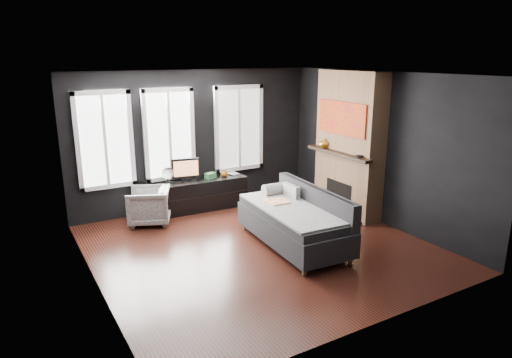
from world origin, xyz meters
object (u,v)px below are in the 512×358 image
mug (224,173)px  mantel_vase (324,143)px  media_console (202,194)px  sofa (293,218)px  armchair (149,204)px  monitor (186,168)px  book (229,169)px

mug → mantel_vase: mantel_vase is taller
media_console → mantel_vase: bearing=-27.5°
sofa → armchair: 2.72m
monitor → book: (0.93, -0.02, -0.13)m
media_console → mantel_vase: mantel_vase is taller
mantel_vase → media_console: bearing=150.1°
monitor → mantel_vase: 2.71m
mug → mantel_vase: size_ratio=0.66×
book → mantel_vase: mantel_vase is taller
monitor → mantel_vase: bearing=-17.1°
sofa → monitor: 2.62m
mantel_vase → armchair: bearing=164.4°
armchair → mug: size_ratio=5.57×
armchair → book: (1.80, 0.32, 0.36)m
monitor → mantel_vase: mantel_vase is taller
monitor → armchair: bearing=-148.4°
monitor → mantel_vase: size_ratio=2.81×
mug → book: bearing=30.4°
media_console → book: book is taller
sofa → armchair: size_ratio=2.96×
sofa → armchair: (-1.70, 2.12, -0.10)m
sofa → mug: 2.36m
media_console → monitor: bearing=173.9°
media_console → mantel_vase: (2.07, -1.19, 1.02)m
armchair → mug: 1.68m
book → media_console: bearing=-177.7°
sofa → monitor: monitor is taller
sofa → armchair: sofa is taller
sofa → media_console: sofa is taller
media_console → mug: bearing=-5.7°
mantel_vase → monitor: bearing=152.4°
monitor → mug: monitor is taller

